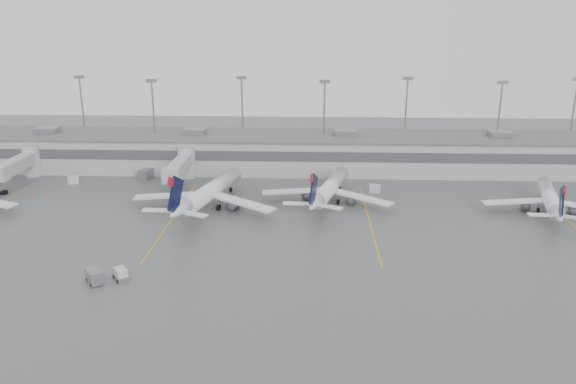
{
  "coord_description": "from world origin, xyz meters",
  "views": [
    {
      "loc": [
        7.1,
        -69.64,
        34.45
      ],
      "look_at": [
        3.13,
        24.0,
        5.0
      ],
      "focal_mm": 35.0,
      "sensor_mm": 36.0,
      "label": 1
    }
  ],
  "objects_px": {
    "jet_mid_right": "(329,188)",
    "baggage_tug": "(121,275)",
    "jet_far_right": "(550,199)",
    "jet_mid_left": "(209,192)"
  },
  "relations": [
    {
      "from": "jet_mid_left",
      "to": "jet_far_right",
      "type": "relative_size",
      "value": 1.17
    },
    {
      "from": "jet_mid_right",
      "to": "baggage_tug",
      "type": "height_order",
      "value": "jet_mid_right"
    },
    {
      "from": "jet_far_right",
      "to": "baggage_tug",
      "type": "distance_m",
      "value": 75.73
    },
    {
      "from": "baggage_tug",
      "to": "jet_mid_left",
      "type": "bearing_deg",
      "value": 40.41
    },
    {
      "from": "jet_mid_right",
      "to": "baggage_tug",
      "type": "relative_size",
      "value": 9.49
    },
    {
      "from": "jet_mid_left",
      "to": "jet_mid_right",
      "type": "height_order",
      "value": "jet_mid_left"
    },
    {
      "from": "jet_mid_left",
      "to": "jet_far_right",
      "type": "bearing_deg",
      "value": 14.1
    },
    {
      "from": "jet_mid_right",
      "to": "jet_mid_left",
      "type": "bearing_deg",
      "value": -154.23
    },
    {
      "from": "jet_mid_left",
      "to": "jet_far_right",
      "type": "xyz_separation_m",
      "value": [
        62.63,
        0.07,
        -0.45
      ]
    },
    {
      "from": "jet_far_right",
      "to": "jet_mid_right",
      "type": "bearing_deg",
      "value": -171.05
    }
  ]
}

